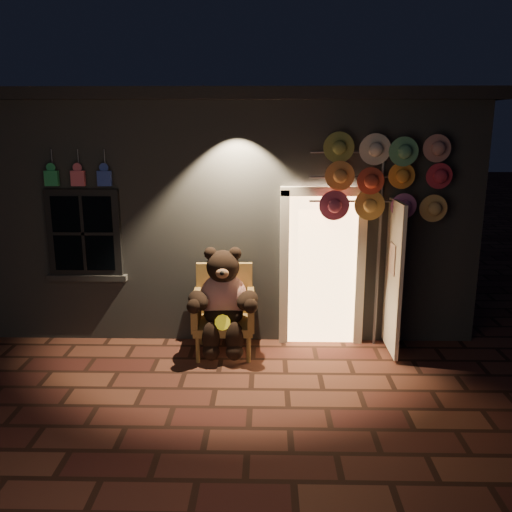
{
  "coord_description": "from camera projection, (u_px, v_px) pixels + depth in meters",
  "views": [
    {
      "loc": [
        0.59,
        -5.73,
        2.99
      ],
      "look_at": [
        0.45,
        1.0,
        1.35
      ],
      "focal_mm": 38.0,
      "sensor_mm": 36.0,
      "label": 1
    }
  ],
  "objects": [
    {
      "name": "shop_building",
      "position": [
        234.0,
        196.0,
        9.75
      ],
      "size": [
        7.3,
        5.95,
        3.51
      ],
      "color": "slate",
      "rests_on": "ground"
    },
    {
      "name": "wicker_armchair",
      "position": [
        224.0,
        309.0,
        7.24
      ],
      "size": [
        0.83,
        0.75,
        1.16
      ],
      "rotation": [
        0.0,
        0.0,
        0.03
      ],
      "color": "olive",
      "rests_on": "ground"
    },
    {
      "name": "ground",
      "position": [
        215.0,
        389.0,
        6.29
      ],
      "size": [
        60.0,
        60.0,
        0.0
      ],
      "primitive_type": "plane",
      "color": "brown",
      "rests_on": "ground"
    },
    {
      "name": "teddy_bear",
      "position": [
        223.0,
        301.0,
        7.06
      ],
      "size": [
        1.01,
        0.79,
        1.39
      ],
      "rotation": [
        0.0,
        0.0,
        0.03
      ],
      "color": "red",
      "rests_on": "ground"
    },
    {
      "name": "hat_rack",
      "position": [
        387.0,
        180.0,
        6.94
      ],
      "size": [
        1.8,
        0.22,
        2.88
      ],
      "color": "#59595E",
      "rests_on": "ground"
    }
  ]
}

